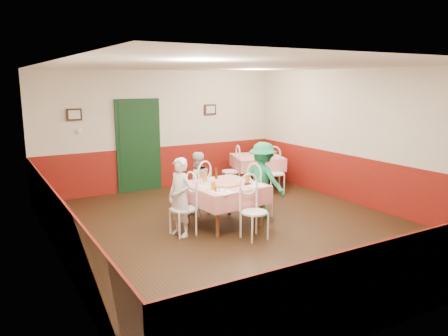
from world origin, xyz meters
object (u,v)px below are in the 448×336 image
chair_second_b (275,174)px  wallet (248,184)px  diner_left (180,197)px  diner_right (263,180)px  chair_left (183,209)px  pizza (226,184)px  beer_bottle (216,174)px  chair_near (254,212)px  glass_a (213,186)px  chair_right (260,194)px  chair_second_a (231,171)px  glass_c (205,177)px  main_table (224,205)px  chair_far (198,191)px  second_table (257,171)px  diner_far (197,183)px  glass_b (247,179)px

chair_second_b → wallet: (-1.86, -1.65, 0.32)m
diner_left → diner_right: (1.79, 0.18, 0.06)m
chair_left → chair_second_b: same height
diner_left → pizza: bearing=72.5°
chair_left → beer_bottle: 1.11m
chair_near → glass_a: (-0.46, 0.55, 0.38)m
chair_right → pizza: bearing=88.9°
diner_right → chair_second_a: bearing=-35.0°
chair_left → glass_a: same height
chair_right → pizza: chair_right is taller
chair_second_b → glass_c: size_ratio=6.07×
diner_left → chair_near: bearing=34.1°
main_table → diner_right: diner_right is taller
chair_second_a → chair_second_b: bearing=62.3°
wallet → chair_right: bearing=27.3°
main_table → glass_c: (-0.18, 0.38, 0.46)m
chair_left → chair_right: (1.69, 0.17, 0.00)m
chair_left → pizza: size_ratio=1.91×
chair_far → glass_c: size_ratio=6.07×
diner_right → chair_second_b: bearing=-64.6°
chair_near → chair_second_b: bearing=44.4°
main_table → glass_c: size_ratio=8.23×
second_table → pizza: pizza is taller
beer_bottle → diner_left: size_ratio=0.15×
diner_right → wallet: bearing=100.7°
chair_far → wallet: chair_far is taller
chair_right → diner_far: bearing=37.1°
second_table → diner_left: 3.83m
pizza → glass_a: bearing=-149.6°
chair_left → chair_near: size_ratio=1.00×
chair_second_a → pizza: (-1.45, -2.24, 0.33)m
main_table → beer_bottle: (0.06, 0.39, 0.48)m
main_table → diner_far: (-0.09, 0.90, 0.23)m
glass_b → wallet: 0.12m
glass_b → wallet: glass_b is taller
chair_second_a → diner_far: diner_far is taller
chair_second_a → wallet: chair_second_a is taller
chair_right → second_table: bearing=-44.8°
diner_left → chair_left: bearing=77.5°
second_table → diner_left: diner_left is taller
chair_far → glass_b: (0.47, -1.01, 0.38)m
chair_second_b → glass_b: size_ratio=6.05×
chair_right → chair_far: size_ratio=1.00×
second_table → chair_right: 2.48m
chair_near → glass_a: same height
pizza → diner_far: bearing=94.7°
glass_a → glass_b: bearing=10.0°
chair_second_a → diner_left: (-2.34, -2.25, 0.21)m
glass_a → glass_c: 0.70m
pizza → glass_b: glass_b is taller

